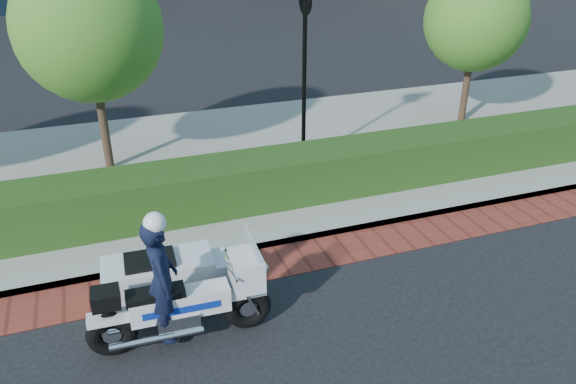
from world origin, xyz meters
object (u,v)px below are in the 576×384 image
object	(u,v)px
tree_c	(476,20)
police_motorcycle	(169,285)
lamppost	(305,48)
tree_b	(89,29)

from	to	relation	value
tree_c	police_motorcycle	distance (m)	11.51
lamppost	police_motorcycle	world-z (taller)	lamppost
tree_c	police_motorcycle	world-z (taller)	tree_c
tree_b	tree_c	size ratio (longest dim) A/B	1.14
lamppost	tree_c	distance (m)	5.65
tree_b	police_motorcycle	xyz separation A→B (m)	(0.51, -6.09, -2.68)
tree_b	tree_c	xyz separation A→B (m)	(10.00, -0.00, -0.39)
tree_c	police_motorcycle	bearing A→B (deg)	-147.28
tree_b	police_motorcycle	world-z (taller)	tree_b
tree_b	police_motorcycle	distance (m)	6.68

